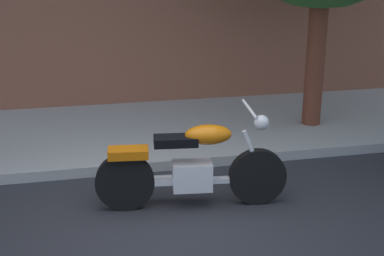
{
  "coord_description": "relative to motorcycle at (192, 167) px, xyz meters",
  "views": [
    {
      "loc": [
        -0.77,
        -4.68,
        2.73
      ],
      "look_at": [
        0.4,
        0.6,
        0.94
      ],
      "focal_mm": 48.98,
      "sensor_mm": 36.0,
      "label": 1
    }
  ],
  "objects": [
    {
      "name": "motorcycle",
      "position": [
        0.0,
        0.0,
        0.0
      ],
      "size": [
        2.16,
        0.7,
        1.16
      ],
      "color": "black",
      "rests_on": "ground"
    },
    {
      "name": "ground_plane",
      "position": [
        -0.4,
        -0.61,
        -0.48
      ],
      "size": [
        60.0,
        60.0,
        0.0
      ],
      "primitive_type": "plane",
      "color": "#28282D"
    },
    {
      "name": "sidewalk",
      "position": [
        -0.4,
        2.56,
        -0.41
      ],
      "size": [
        25.92,
        2.99,
        0.14
      ],
      "primitive_type": "cube",
      "color": "#9F9F9F",
      "rests_on": "ground"
    }
  ]
}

